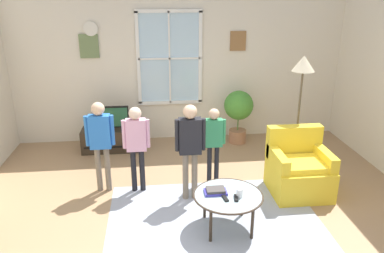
# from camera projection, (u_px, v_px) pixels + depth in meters

# --- Properties ---
(ground_plane) EXTENTS (6.49, 6.45, 0.02)m
(ground_plane) POSITION_uv_depth(u_px,v_px,m) (201.00, 228.00, 4.43)
(ground_plane) COLOR #9E7A56
(back_wall) EXTENTS (5.89, 0.17, 2.90)m
(back_wall) POSITION_uv_depth(u_px,v_px,m) (179.00, 60.00, 6.72)
(back_wall) COLOR beige
(back_wall) RESTS_ON ground_plane
(area_rug) EXTENTS (2.56, 1.81, 0.01)m
(area_rug) POSITION_uv_depth(u_px,v_px,m) (214.00, 218.00, 4.61)
(area_rug) COLOR #999EAD
(area_rug) RESTS_ON ground_plane
(tv_stand) EXTENTS (1.03, 0.42, 0.39)m
(tv_stand) POSITION_uv_depth(u_px,v_px,m) (113.00, 139.00, 6.52)
(tv_stand) COLOR #2D2319
(tv_stand) RESTS_ON ground_plane
(television) EXTENTS (0.60, 0.08, 0.40)m
(television) POSITION_uv_depth(u_px,v_px,m) (111.00, 117.00, 6.38)
(television) COLOR #4C4C4C
(television) RESTS_ON tv_stand
(armchair) EXTENTS (0.76, 0.74, 0.87)m
(armchair) POSITION_uv_depth(u_px,v_px,m) (299.00, 170.00, 5.12)
(armchair) COLOR yellow
(armchair) RESTS_ON ground_plane
(coffee_table) EXTENTS (0.80, 0.80, 0.44)m
(coffee_table) POSITION_uv_depth(u_px,v_px,m) (228.00, 197.00, 4.29)
(coffee_table) COLOR #99B2B7
(coffee_table) RESTS_ON ground_plane
(book_stack) EXTENTS (0.26, 0.16, 0.06)m
(book_stack) POSITION_uv_depth(u_px,v_px,m) (216.00, 191.00, 4.30)
(book_stack) COLOR #413CB5
(book_stack) RESTS_ON coffee_table
(cup) EXTENTS (0.08, 0.08, 0.10)m
(cup) POSITION_uv_depth(u_px,v_px,m) (240.00, 193.00, 4.22)
(cup) COLOR white
(cup) RESTS_ON coffee_table
(remote_near_books) EXTENTS (0.06, 0.14, 0.02)m
(remote_near_books) POSITION_uv_depth(u_px,v_px,m) (236.00, 198.00, 4.19)
(remote_near_books) COLOR black
(remote_near_books) RESTS_ON coffee_table
(remote_near_cup) EXTENTS (0.06, 0.14, 0.02)m
(remote_near_cup) POSITION_uv_depth(u_px,v_px,m) (225.00, 198.00, 4.19)
(remote_near_cup) COLOR black
(remote_near_cup) RESTS_ON coffee_table
(person_black_shirt) EXTENTS (0.39, 0.18, 1.30)m
(person_black_shirt) POSITION_uv_depth(u_px,v_px,m) (190.00, 142.00, 4.79)
(person_black_shirt) COLOR #726656
(person_black_shirt) RESTS_ON ground_plane
(person_green_shirt) EXTENTS (0.33, 0.15, 1.11)m
(person_green_shirt) POSITION_uv_depth(u_px,v_px,m) (214.00, 137.00, 5.26)
(person_green_shirt) COLOR black
(person_green_shirt) RESTS_ON ground_plane
(person_blue_shirt) EXTENTS (0.38, 0.17, 1.27)m
(person_blue_shirt) POSITION_uv_depth(u_px,v_px,m) (100.00, 137.00, 4.99)
(person_blue_shirt) COLOR #726656
(person_blue_shirt) RESTS_ON ground_plane
(person_pink_shirt) EXTENTS (0.36, 0.17, 1.21)m
(person_pink_shirt) POSITION_uv_depth(u_px,v_px,m) (136.00, 140.00, 5.00)
(person_pink_shirt) COLOR black
(person_pink_shirt) RESTS_ON ground_plane
(potted_plant_by_window) EXTENTS (0.52, 0.52, 0.96)m
(potted_plant_by_window) POSITION_uv_depth(u_px,v_px,m) (238.00, 110.00, 6.70)
(potted_plant_by_window) COLOR #9E6B4C
(potted_plant_by_window) RESTS_ON ground_plane
(floor_lamp) EXTENTS (0.32, 0.32, 1.77)m
(floor_lamp) POSITION_uv_depth(u_px,v_px,m) (302.00, 76.00, 5.31)
(floor_lamp) COLOR black
(floor_lamp) RESTS_ON ground_plane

